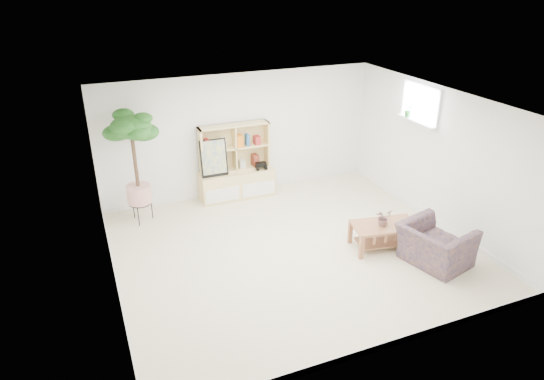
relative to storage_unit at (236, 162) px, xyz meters
name	(u,v)px	position (x,y,z in m)	size (l,w,h in m)	color
floor	(292,249)	(0.18, -2.24, -0.74)	(5.50, 5.00, 0.01)	beige
ceiling	(295,104)	(0.18, -2.24, 1.66)	(5.50, 5.00, 0.01)	white
walls	(293,181)	(0.18, -2.24, 0.46)	(5.51, 5.01, 2.40)	white
baseboard	(292,246)	(0.18, -2.24, -0.69)	(5.50, 5.00, 0.10)	white
window	(421,103)	(2.91, -1.64, 1.26)	(0.10, 0.98, 0.68)	silver
window_sill	(416,121)	(2.85, -1.64, 0.94)	(0.14, 1.00, 0.04)	white
storage_unit	(236,162)	(0.00, 0.00, 0.00)	(1.47, 0.50, 1.47)	#E4BF69
poster	(214,158)	(-0.46, -0.06, 0.17)	(0.52, 0.12, 0.72)	#FFEA45
toy_truck	(261,165)	(0.48, -0.08, -0.11)	(0.30, 0.20, 0.16)	black
coffee_table	(384,236)	(1.58, -2.75, -0.53)	(1.03, 0.56, 0.42)	brown
table_plant	(383,218)	(1.52, -2.76, -0.18)	(0.25, 0.22, 0.28)	#2D6F32
floor_tree	(136,169)	(-1.92, -0.31, 0.28)	(0.75, 0.75, 2.03)	#0D4D11
armchair	(436,243)	(2.02, -3.44, -0.37)	(0.98, 0.85, 0.73)	#151A4D
sill_plant	(408,110)	(2.85, -1.39, 1.09)	(0.14, 0.11, 0.25)	#0D4D11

